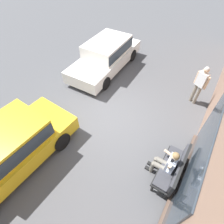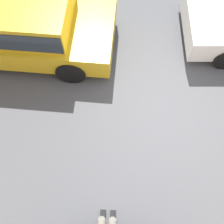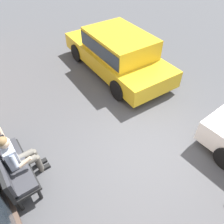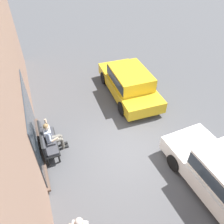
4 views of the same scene
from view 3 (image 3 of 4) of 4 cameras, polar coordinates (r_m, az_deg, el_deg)
name	(u,v)px [view 3 (image 3 of 4)]	position (r m, az deg, el deg)	size (l,w,h in m)	color
ground_plane	(148,150)	(5.52, 9.41, -9.66)	(60.00, 60.00, 0.00)	#4C4C4F
bench	(9,167)	(4.94, -25.35, -12.76)	(1.48, 0.55, 1.01)	black
person_on_phone	(17,156)	(4.86, -23.49, -10.50)	(0.73, 0.74, 1.35)	#6B665B
parked_car_mid	(118,51)	(7.64, 1.51, 15.61)	(4.44, 2.02, 1.42)	gold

